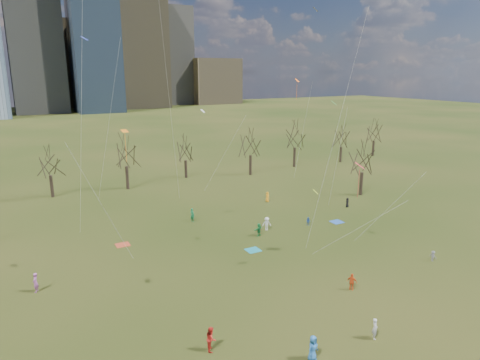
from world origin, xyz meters
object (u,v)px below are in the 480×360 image
person_0 (313,348)px  person_1 (375,328)px  blanket_navy (337,222)px  person_2 (211,339)px  blanket_teal (253,250)px  person_4 (352,282)px  blanket_crimson (123,245)px

person_0 → person_1: person_0 is taller
person_0 → person_1: 5.72m
blanket_navy → person_2: person_2 is taller
blanket_teal → person_4: person_4 is taller
blanket_navy → blanket_teal: bearing=-169.4°
blanket_crimson → person_2: bearing=-87.6°
blanket_navy → person_4: size_ratio=0.97×
person_1 → person_2: person_2 is taller
blanket_navy → person_1: person_1 is taller
blanket_teal → person_4: size_ratio=0.97×
blanket_teal → person_4: (3.46, -12.33, 0.81)m
person_2 → blanket_crimson: bearing=26.1°
blanket_navy → person_2: bearing=-147.5°
person_2 → person_4: (15.23, 1.82, -0.11)m
blanket_navy → person_1: size_ratio=0.95×
blanket_teal → person_2: bearing=-129.8°
person_2 → person_0: bearing=-103.6°
blanket_crimson → person_0: person_0 is taller
blanket_navy → person_0: person_0 is taller
blanket_navy → blanket_crimson: 28.14m
person_1 → person_2: 12.44m
blanket_teal → blanket_navy: 15.05m
blanket_navy → person_0: 29.78m
blanket_teal → person_1: person_1 is taller
person_2 → blanket_navy: bearing=-33.8°
person_1 → blanket_teal: bearing=30.3°
blanket_crimson → person_1: 30.20m
blanket_navy → blanket_crimson: size_ratio=1.00×
blanket_teal → person_4: bearing=-74.3°
person_0 → person_2: 7.31m
blanket_crimson → person_1: bearing=-65.6°
person_2 → person_1: bearing=-88.3°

